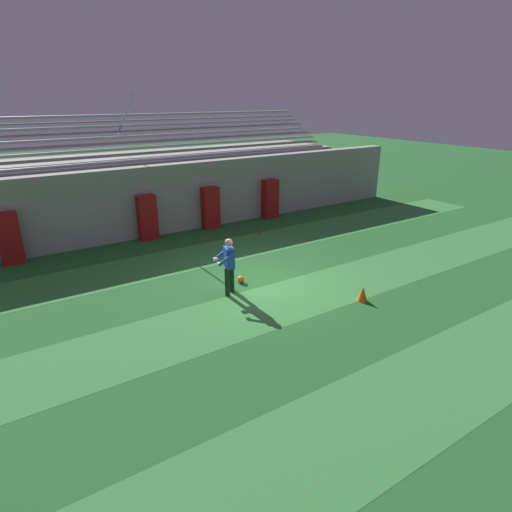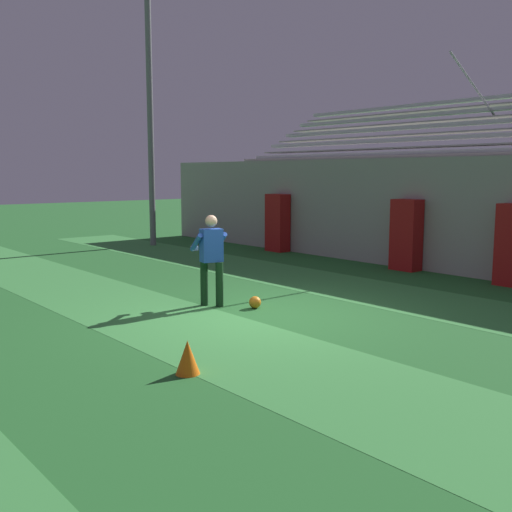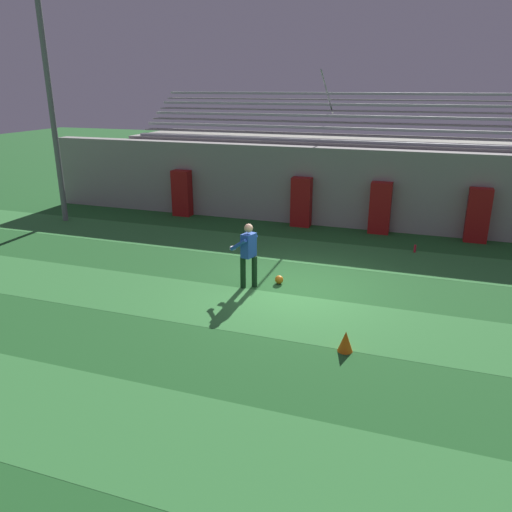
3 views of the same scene
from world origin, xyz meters
name	(u,v)px [view 2 (image 2 of 3)]	position (x,y,z in m)	size (l,w,h in m)	color
ground_plane	(261,316)	(0.00, 0.00, 0.00)	(80.00, 80.00, 0.00)	#236028
turf_stripe_mid	(191,330)	(0.00, -1.43, 0.00)	(28.00, 2.29, 0.01)	#38843D
turf_stripe_far	(378,293)	(0.00, 3.15, 0.00)	(28.00, 2.29, 0.01)	#38843D
back_wall	(470,216)	(0.00, 6.50, 1.40)	(24.00, 0.60, 2.80)	#999691
padding_pillar_gate_left	(406,235)	(-1.39, 5.95, 0.89)	(0.71, 0.44, 1.77)	maroon
padding_pillar_far_left	(278,223)	(-6.17, 5.95, 0.89)	(0.71, 0.44, 1.77)	maroon
floodlight_pole	(149,62)	(-10.05, 3.79, 5.98)	(0.90, 0.36, 9.71)	slate
goalkeeper	(211,254)	(-1.22, -0.16, 0.95)	(0.65, 0.67, 1.67)	#143319
soccer_ball	(255,302)	(-0.54, 0.32, 0.11)	(0.22, 0.22, 0.22)	orange
traffic_cone	(188,357)	(1.66, -2.59, 0.21)	(0.30, 0.30, 0.42)	orange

